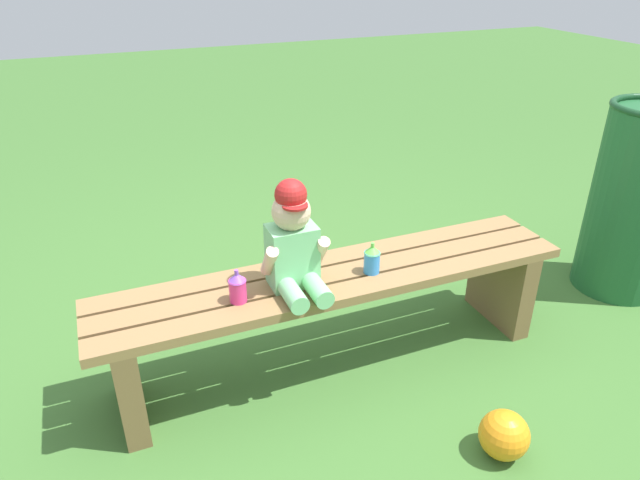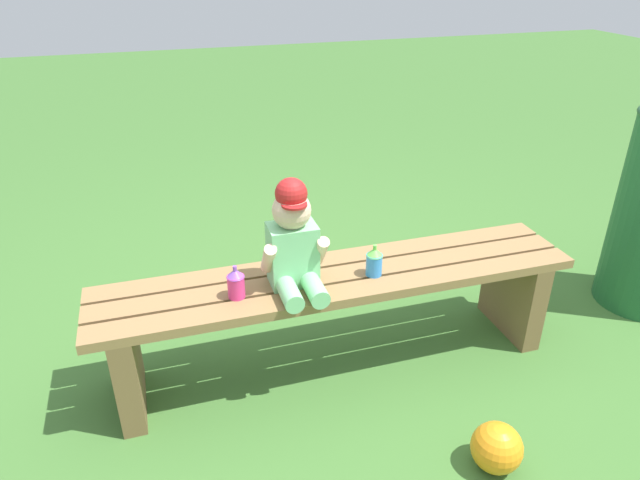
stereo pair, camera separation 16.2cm
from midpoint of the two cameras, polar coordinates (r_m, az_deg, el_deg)
ground_plane at (r=2.39m, az=3.71°, el=-12.05°), size 16.00×16.00×0.00m
park_bench at (r=2.22m, az=3.94°, el=-6.14°), size 1.83×0.35×0.42m
child_figure at (r=1.99m, az=-0.32°, el=-0.18°), size 0.23×0.27×0.40m
sippy_cup_left at (r=1.99m, az=-6.07°, el=-4.30°), size 0.06×0.06×0.12m
sippy_cup_right at (r=2.13m, az=7.60°, el=-2.13°), size 0.06×0.06×0.12m
toy_ball at (r=2.06m, az=19.49°, el=-18.99°), size 0.17×0.17×0.17m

